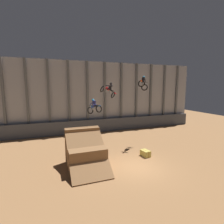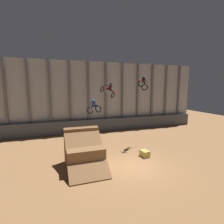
{
  "view_description": "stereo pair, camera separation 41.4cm",
  "coord_description": "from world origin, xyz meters",
  "px_view_note": "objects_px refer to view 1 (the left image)",
  "views": [
    {
      "loc": [
        -6.51,
        -11.6,
        6.33
      ],
      "look_at": [
        0.09,
        6.19,
        3.62
      ],
      "focal_mm": 28.0,
      "sensor_mm": 36.0,
      "label": 1
    },
    {
      "loc": [
        -6.12,
        -11.73,
        6.33
      ],
      "look_at": [
        0.09,
        6.19,
        3.62
      ],
      "focal_mm": 28.0,
      "sensor_mm": 36.0,
      "label": 2
    }
  ],
  "objects_px": {
    "traffic_cone_near_ramp": "(99,141)",
    "hay_bale_trackside": "(145,153)",
    "rider_bike_right_air": "(143,83)",
    "dirt_ramp": "(85,153)",
    "rider_bike_center_air": "(109,90)",
    "rider_bike_left_air": "(94,107)"
  },
  "relations": [
    {
      "from": "traffic_cone_near_ramp",
      "to": "rider_bike_center_air",
      "type": "bearing_deg",
      "value": -43.51
    },
    {
      "from": "dirt_ramp",
      "to": "hay_bale_trackside",
      "type": "relative_size",
      "value": 4.26
    },
    {
      "from": "traffic_cone_near_ramp",
      "to": "hay_bale_trackside",
      "type": "xyz_separation_m",
      "value": [
        3.03,
        -4.89,
        -0.0
      ]
    },
    {
      "from": "dirt_ramp",
      "to": "rider_bike_right_air",
      "type": "relative_size",
      "value": 2.47
    },
    {
      "from": "rider_bike_center_air",
      "to": "hay_bale_trackside",
      "type": "relative_size",
      "value": 1.74
    },
    {
      "from": "traffic_cone_near_ramp",
      "to": "hay_bale_trackside",
      "type": "height_order",
      "value": "traffic_cone_near_ramp"
    },
    {
      "from": "hay_bale_trackside",
      "to": "rider_bike_left_air",
      "type": "bearing_deg",
      "value": 141.88
    },
    {
      "from": "rider_bike_left_air",
      "to": "hay_bale_trackside",
      "type": "bearing_deg",
      "value": -60.96
    },
    {
      "from": "rider_bike_left_air",
      "to": "traffic_cone_near_ramp",
      "type": "distance_m",
      "value": 4.56
    },
    {
      "from": "rider_bike_left_air",
      "to": "dirt_ramp",
      "type": "bearing_deg",
      "value": -140.15
    },
    {
      "from": "rider_bike_center_air",
      "to": "rider_bike_right_air",
      "type": "distance_m",
      "value": 3.8
    },
    {
      "from": "dirt_ramp",
      "to": "hay_bale_trackside",
      "type": "height_order",
      "value": "dirt_ramp"
    },
    {
      "from": "dirt_ramp",
      "to": "rider_bike_left_air",
      "type": "distance_m",
      "value": 4.81
    },
    {
      "from": "rider_bike_center_air",
      "to": "rider_bike_right_air",
      "type": "height_order",
      "value": "rider_bike_right_air"
    },
    {
      "from": "dirt_ramp",
      "to": "rider_bike_right_air",
      "type": "distance_m",
      "value": 9.6
    },
    {
      "from": "traffic_cone_near_ramp",
      "to": "dirt_ramp",
      "type": "bearing_deg",
      "value": -117.76
    },
    {
      "from": "rider_bike_left_air",
      "to": "rider_bike_center_air",
      "type": "xyz_separation_m",
      "value": [
        1.82,
        0.95,
        1.65
      ]
    },
    {
      "from": "rider_bike_right_air",
      "to": "dirt_ramp",
      "type": "bearing_deg",
      "value": -110.61
    },
    {
      "from": "rider_bike_left_air",
      "to": "hay_bale_trackside",
      "type": "height_order",
      "value": "rider_bike_left_air"
    },
    {
      "from": "rider_bike_right_air",
      "to": "traffic_cone_near_ramp",
      "type": "xyz_separation_m",
      "value": [
        -4.5,
        1.66,
        -6.44
      ]
    },
    {
      "from": "rider_bike_left_air",
      "to": "traffic_cone_near_ramp",
      "type": "height_order",
      "value": "rider_bike_left_air"
    },
    {
      "from": "rider_bike_center_air",
      "to": "dirt_ramp",
      "type": "bearing_deg",
      "value": -174.63
    }
  ]
}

